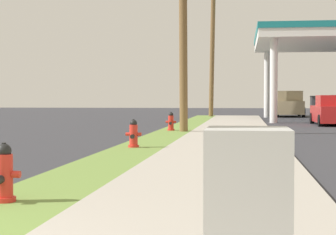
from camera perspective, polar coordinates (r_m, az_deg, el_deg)
fire_hydrant_nearest at (r=7.60m, az=-15.82°, el=-5.55°), size 0.42×0.38×0.74m
fire_hydrant_second at (r=15.39m, az=-3.41°, el=-1.73°), size 0.42×0.38×0.74m
fire_hydrant_third at (r=23.34m, az=0.29°, el=-0.49°), size 0.42×0.37×0.74m
utility_pole_midground at (r=22.97m, az=1.49°, el=9.70°), size 1.39×0.43×8.66m
utility_pole_background at (r=41.72m, az=4.38°, el=7.44°), size 0.76×1.37×10.48m
utility_cabinet at (r=3.94m, az=7.83°, el=-9.68°), size 0.61×0.70×1.10m
car_red_by_near_pump at (r=31.72m, az=15.90°, el=0.57°), size 1.96×4.51×1.57m
truck_tan_at_far_bay at (r=45.76m, az=11.79°, el=1.23°), size 2.23×5.44×1.97m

